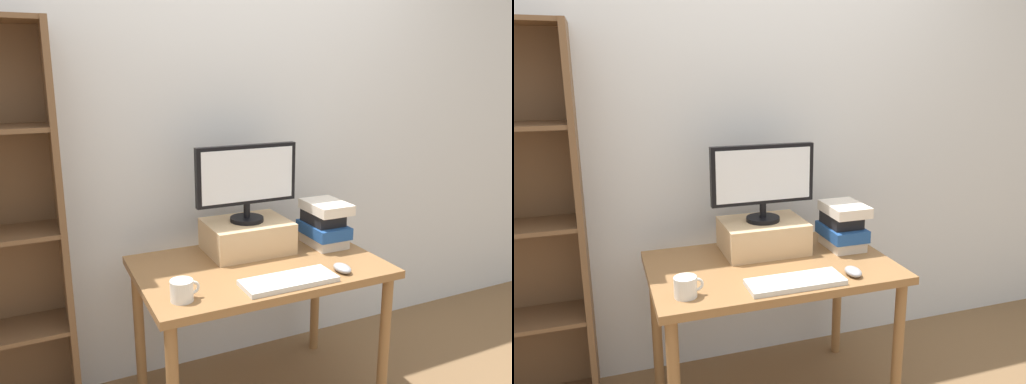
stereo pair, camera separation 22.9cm
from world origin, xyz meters
TOP-DOWN VIEW (x-y plane):
  - back_wall at (0.00, 0.51)m, footprint 7.00×0.08m
  - desk at (0.00, 0.00)m, footprint 1.11×0.71m
  - riser_box at (0.02, 0.18)m, footprint 0.40×0.31m
  - computer_monitor at (0.02, 0.17)m, footprint 0.51×0.16m
  - keyboard at (0.02, -0.25)m, footprint 0.41×0.16m
  - computer_mouse at (0.29, -0.25)m, footprint 0.06×0.10m
  - book_stack at (0.41, 0.09)m, footprint 0.19×0.26m
  - coffee_mug at (-0.43, -0.22)m, footprint 0.12×0.09m

SIDE VIEW (x-z plane):
  - desk at x=0.00m, z-range 0.28..1.00m
  - keyboard at x=0.02m, z-range 0.73..0.75m
  - computer_mouse at x=0.29m, z-range 0.73..0.76m
  - coffee_mug at x=-0.43m, z-range 0.73..0.81m
  - riser_box at x=0.02m, z-range 0.73..0.88m
  - book_stack at x=0.41m, z-range 0.73..0.96m
  - computer_monitor at x=0.02m, z-range 0.91..1.28m
  - back_wall at x=0.00m, z-range 0.00..2.60m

